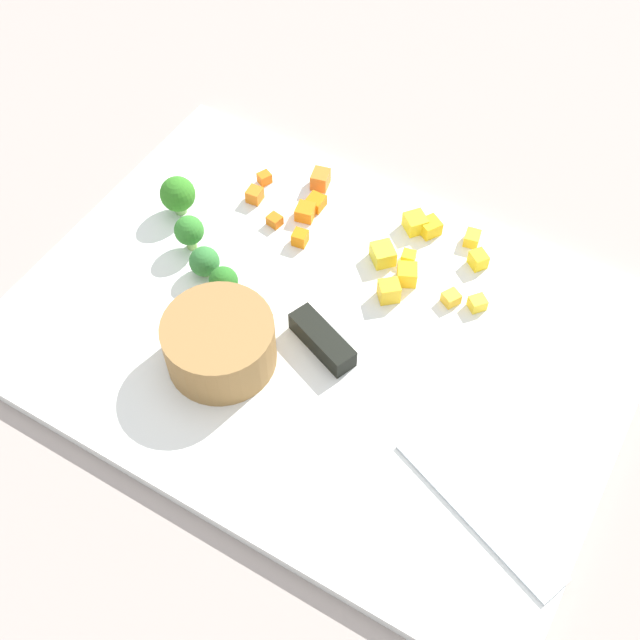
# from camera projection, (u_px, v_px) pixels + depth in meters

# --- Properties ---
(ground_plane) EXTENTS (4.00, 4.00, 0.00)m
(ground_plane) POSITION_uv_depth(u_px,v_px,m) (320.00, 335.00, 0.67)
(ground_plane) COLOR gray
(cutting_board) EXTENTS (0.51, 0.37, 0.01)m
(cutting_board) POSITION_uv_depth(u_px,v_px,m) (320.00, 331.00, 0.67)
(cutting_board) COLOR white
(cutting_board) RESTS_ON ground_plane
(prep_bowl) EXTENTS (0.09, 0.09, 0.05)m
(prep_bowl) POSITION_uv_depth(u_px,v_px,m) (220.00, 343.00, 0.63)
(prep_bowl) COLOR olive
(prep_bowl) RESTS_ON cutting_board
(chef_knife) EXTENTS (0.28, 0.13, 0.02)m
(chef_knife) POSITION_uv_depth(u_px,v_px,m) (369.00, 391.00, 0.62)
(chef_knife) COLOR silver
(chef_knife) RESTS_ON cutting_board
(carrot_dice_0) EXTENTS (0.02, 0.02, 0.02)m
(carrot_dice_0) POSITION_uv_depth(u_px,v_px,m) (320.00, 179.00, 0.76)
(carrot_dice_0) COLOR orange
(carrot_dice_0) RESTS_ON cutting_board
(carrot_dice_1) EXTENTS (0.02, 0.02, 0.01)m
(carrot_dice_1) POSITION_uv_depth(u_px,v_px,m) (316.00, 202.00, 0.74)
(carrot_dice_1) COLOR orange
(carrot_dice_1) RESTS_ON cutting_board
(carrot_dice_2) EXTENTS (0.01, 0.02, 0.01)m
(carrot_dice_2) POSITION_uv_depth(u_px,v_px,m) (264.00, 178.00, 0.76)
(carrot_dice_2) COLOR orange
(carrot_dice_2) RESTS_ON cutting_board
(carrot_dice_3) EXTENTS (0.01, 0.01, 0.01)m
(carrot_dice_3) POSITION_uv_depth(u_px,v_px,m) (275.00, 220.00, 0.73)
(carrot_dice_3) COLOR orange
(carrot_dice_3) RESTS_ON cutting_board
(carrot_dice_4) EXTENTS (0.02, 0.02, 0.01)m
(carrot_dice_4) POSITION_uv_depth(u_px,v_px,m) (305.00, 212.00, 0.73)
(carrot_dice_4) COLOR orange
(carrot_dice_4) RESTS_ON cutting_board
(carrot_dice_5) EXTENTS (0.01, 0.02, 0.01)m
(carrot_dice_5) POSITION_uv_depth(u_px,v_px,m) (255.00, 195.00, 0.75)
(carrot_dice_5) COLOR orange
(carrot_dice_5) RESTS_ON cutting_board
(carrot_dice_6) EXTENTS (0.01, 0.01, 0.01)m
(carrot_dice_6) POSITION_uv_depth(u_px,v_px,m) (300.00, 238.00, 0.71)
(carrot_dice_6) COLOR orange
(carrot_dice_6) RESTS_ON cutting_board
(pepper_dice_0) EXTENTS (0.02, 0.02, 0.01)m
(pepper_dice_0) POSITION_uv_depth(u_px,v_px,m) (451.00, 298.00, 0.68)
(pepper_dice_0) COLOR yellow
(pepper_dice_0) RESTS_ON cutting_board
(pepper_dice_1) EXTENTS (0.02, 0.02, 0.02)m
(pepper_dice_1) POSITION_uv_depth(u_px,v_px,m) (389.00, 291.00, 0.68)
(pepper_dice_1) COLOR yellow
(pepper_dice_1) RESTS_ON cutting_board
(pepper_dice_2) EXTENTS (0.02, 0.02, 0.02)m
(pepper_dice_2) POSITION_uv_depth(u_px,v_px,m) (407.00, 275.00, 0.69)
(pepper_dice_2) COLOR yellow
(pepper_dice_2) RESTS_ON cutting_board
(pepper_dice_3) EXTENTS (0.03, 0.03, 0.02)m
(pepper_dice_3) POSITION_uv_depth(u_px,v_px,m) (383.00, 254.00, 0.70)
(pepper_dice_3) COLOR yellow
(pepper_dice_3) RESTS_ON cutting_board
(pepper_dice_4) EXTENTS (0.02, 0.02, 0.01)m
(pepper_dice_4) POSITION_uv_depth(u_px,v_px,m) (472.00, 238.00, 0.72)
(pepper_dice_4) COLOR yellow
(pepper_dice_4) RESTS_ON cutting_board
(pepper_dice_5) EXTENTS (0.01, 0.01, 0.01)m
(pepper_dice_5) POSITION_uv_depth(u_px,v_px,m) (408.00, 257.00, 0.70)
(pepper_dice_5) COLOR yellow
(pepper_dice_5) RESTS_ON cutting_board
(pepper_dice_6) EXTENTS (0.03, 0.03, 0.02)m
(pepper_dice_6) POSITION_uv_depth(u_px,v_px,m) (415.00, 223.00, 0.72)
(pepper_dice_6) COLOR yellow
(pepper_dice_6) RESTS_ON cutting_board
(pepper_dice_7) EXTENTS (0.02, 0.02, 0.01)m
(pepper_dice_7) POSITION_uv_depth(u_px,v_px,m) (430.00, 227.00, 0.72)
(pepper_dice_7) COLOR yellow
(pepper_dice_7) RESTS_ON cutting_board
(pepper_dice_8) EXTENTS (0.02, 0.02, 0.01)m
(pepper_dice_8) POSITION_uv_depth(u_px,v_px,m) (478.00, 260.00, 0.70)
(pepper_dice_8) COLOR yellow
(pepper_dice_8) RESTS_ON cutting_board
(pepper_dice_9) EXTENTS (0.02, 0.02, 0.01)m
(pepper_dice_9) POSITION_uv_depth(u_px,v_px,m) (477.00, 303.00, 0.67)
(pepper_dice_9) COLOR yellow
(pepper_dice_9) RESTS_ON cutting_board
(broccoli_floret_0) EXTENTS (0.03, 0.03, 0.04)m
(broccoli_floret_0) POSITION_uv_depth(u_px,v_px,m) (178.00, 195.00, 0.73)
(broccoli_floret_0) COLOR #83B965
(broccoli_floret_0) RESTS_ON cutting_board
(broccoli_floret_1) EXTENTS (0.03, 0.03, 0.03)m
(broccoli_floret_1) POSITION_uv_depth(u_px,v_px,m) (224.00, 282.00, 0.67)
(broccoli_floret_1) COLOR #8BAE64
(broccoli_floret_1) RESTS_ON cutting_board
(broccoli_floret_2) EXTENTS (0.03, 0.03, 0.03)m
(broccoli_floret_2) POSITION_uv_depth(u_px,v_px,m) (206.00, 260.00, 0.69)
(broccoli_floret_2) COLOR #97B66B
(broccoli_floret_2) RESTS_ON cutting_board
(broccoli_floret_3) EXTENTS (0.03, 0.03, 0.04)m
(broccoli_floret_3) POSITION_uv_depth(u_px,v_px,m) (189.00, 231.00, 0.70)
(broccoli_floret_3) COLOR #88B75B
(broccoli_floret_3) RESTS_ON cutting_board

